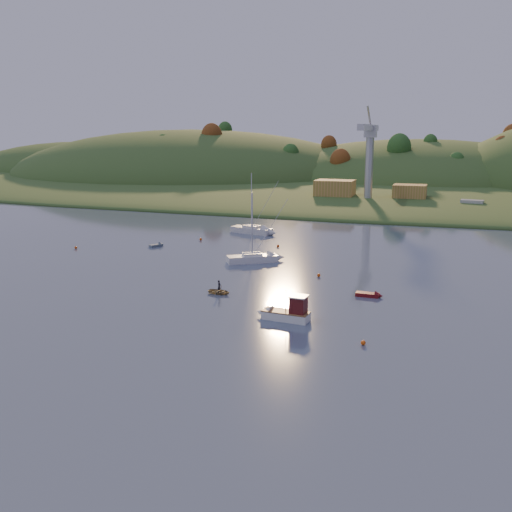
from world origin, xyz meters
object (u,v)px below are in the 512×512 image
(sailboat_far, at_px, (252,230))
(red_tender, at_px, (373,295))
(canoe, at_px, (219,292))
(grey_dinghy, at_px, (159,245))
(fishing_boat, at_px, (282,312))
(sailboat_near, at_px, (252,258))

(sailboat_far, bearing_deg, red_tender, -37.49)
(canoe, xyz_separation_m, red_tender, (19.20, 5.02, -0.07))
(red_tender, relative_size, grey_dinghy, 1.15)
(fishing_boat, height_order, sailboat_near, sailboat_near)
(fishing_boat, bearing_deg, red_tender, -119.12)
(fishing_boat, distance_m, grey_dinghy, 47.22)
(canoe, height_order, grey_dinghy, grey_dinghy)
(sailboat_near, height_order, red_tender, sailboat_near)
(sailboat_far, bearing_deg, canoe, -60.98)
(fishing_boat, height_order, sailboat_far, sailboat_far)
(fishing_boat, xyz_separation_m, red_tender, (8.46, 12.35, -0.64))
(sailboat_near, xyz_separation_m, sailboat_far, (-9.08, 25.54, 0.06))
(sailboat_far, height_order, canoe, sailboat_far)
(sailboat_far, height_order, red_tender, sailboat_far)
(sailboat_near, bearing_deg, canoe, -116.66)
(canoe, distance_m, grey_dinghy, 34.51)
(fishing_boat, height_order, red_tender, fishing_boat)
(sailboat_far, bearing_deg, grey_dinghy, -107.20)
(canoe, bearing_deg, sailboat_far, 19.94)
(sailboat_far, distance_m, grey_dinghy, 22.06)
(canoe, height_order, red_tender, red_tender)
(fishing_boat, distance_m, sailboat_near, 29.23)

